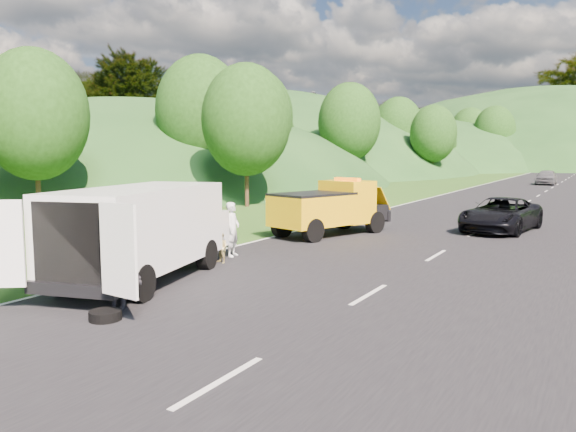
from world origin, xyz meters
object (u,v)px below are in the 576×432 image
Objects in this scene: suitcase at (156,247)px; worker at (118,310)px; woman at (233,257)px; passing_suv at (500,232)px; spare_tire at (106,321)px; white_van at (144,228)px; tow_truck at (331,208)px; child at (221,264)px.

worker is at bearing -53.98° from suitcase.
woman is 12.65m from passing_suv.
worker reaches higher than spare_tire.
white_van is 3.91m from spare_tire.
worker is (1.47, -6.42, 0.00)m from woman.
passing_suv is (9.10, 11.81, -0.26)m from suitcase.
spare_tire is (1.21, -13.20, -1.16)m from tow_truck.
child is 2.79m from suitcase.
white_van is 4.25× the size of woman.
suitcase is 0.10× the size of passing_suv.
white_van is at bearing -106.97° from passing_suv.
suitcase reaches higher than spare_tire.
tow_truck is 3.25× the size of woman.
child reaches higher than spare_tire.
spare_tire is 18.52m from passing_suv.
woman is 1.18m from child.
suitcase is (-2.43, -1.05, 0.26)m from woman.
suitcase is at bearing 125.33° from spare_tire.
spare_tire is 0.13× the size of passing_suv.
worker is at bearing -99.51° from passing_suv.
worker reaches higher than suitcase.
woman reaches higher than worker.
spare_tire is (1.53, -6.01, 0.00)m from child.
suitcase is (-2.42, 2.99, -1.17)m from white_van.
child is 1.84× the size of suitcase.
tow_truck is 1.11× the size of passing_suv.
worker reaches higher than passing_suv.
worker is 2.65× the size of spare_tire.
child is (0.35, -1.13, 0.00)m from woman.
tow_truck is at bearing -19.70° from woman.
passing_suv reaches higher than spare_tire.
white_van is 4.36× the size of worker.
white_van is 14.59× the size of suitcase.
tow_truck is 7.70m from passing_suv.
suitcase is (-3.90, 5.36, 0.26)m from worker.
woman is 2.72× the size of spare_tire.
suitcase is (-3.11, -7.12, -0.90)m from tow_truck.
suitcase is at bearing -162.23° from child.
tow_truck is 13.31m from spare_tire.
tow_truck is 10.13m from white_van.
worker is 6.64m from suitcase.
woman is at bearing 75.29° from white_van.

